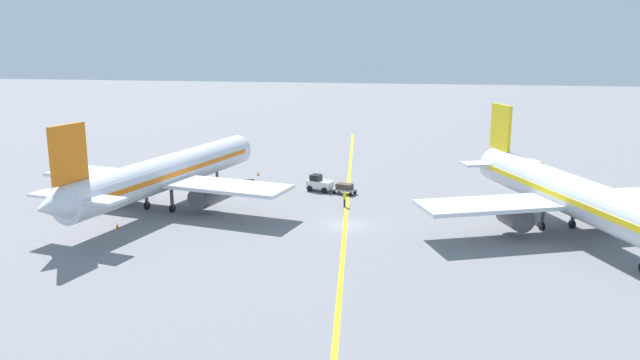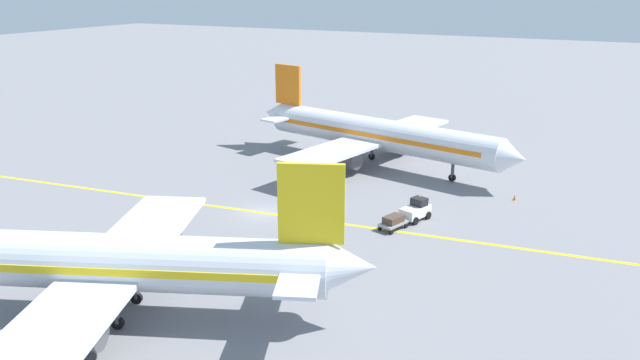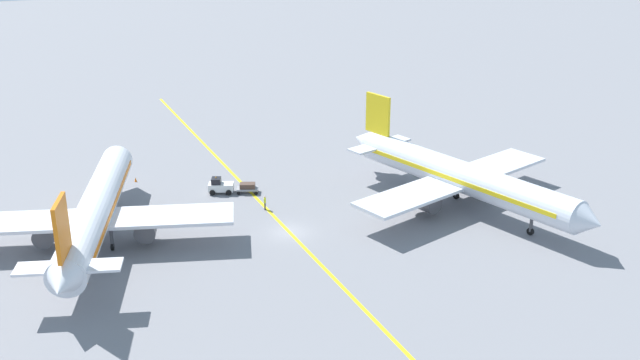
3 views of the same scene
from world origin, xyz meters
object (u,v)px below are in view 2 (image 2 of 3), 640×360
object	(u,v)px
airplane_at_gate	(99,263)
ground_crew_worker	(332,212)
baggage_cart_trailing	(393,221)
airplane_adjacent_stand	(376,134)
traffic_cone_near_nose	(319,151)
traffic_cone_mid_apron	(515,197)
baggage_tug_white	(416,210)

from	to	relation	value
airplane_at_gate	ground_crew_worker	world-z (taller)	airplane_at_gate
airplane_at_gate	baggage_cart_trailing	bearing A→B (deg)	-27.29
airplane_adjacent_stand	traffic_cone_near_nose	size ratio (longest dim) A/B	64.21
baggage_cart_trailing	traffic_cone_near_nose	world-z (taller)	baggage_cart_trailing
ground_crew_worker	traffic_cone_mid_apron	world-z (taller)	ground_crew_worker
traffic_cone_mid_apron	baggage_tug_white	bearing A→B (deg)	143.51
airplane_at_gate	traffic_cone_mid_apron	world-z (taller)	airplane_at_gate
baggage_tug_white	traffic_cone_near_nose	size ratio (longest dim) A/B	6.02
traffic_cone_mid_apron	baggage_cart_trailing	bearing A→B (deg)	147.69
traffic_cone_near_nose	baggage_tug_white	bearing A→B (deg)	-131.51
airplane_at_gate	baggage_tug_white	distance (m)	28.49
airplane_at_gate	ground_crew_worker	bearing A→B (deg)	-15.43
airplane_adjacent_stand	airplane_at_gate	bearing A→B (deg)	176.47
airplane_at_gate	airplane_adjacent_stand	distance (m)	40.17
baggage_tug_white	traffic_cone_near_nose	world-z (taller)	baggage_tug_white
traffic_cone_mid_apron	airplane_at_gate	bearing A→B (deg)	150.84
baggage_cart_trailing	ground_crew_worker	distance (m)	5.63
airplane_at_gate	traffic_cone_near_nose	xyz separation A→B (m)	(41.64, 5.80, -3.43)
baggage_tug_white	baggage_cart_trailing	bearing A→B (deg)	162.82
ground_crew_worker	airplane_at_gate	bearing A→B (deg)	164.57
baggage_cart_trailing	ground_crew_worker	xyz separation A→B (m)	(-0.79, 5.57, 0.15)
baggage_cart_trailing	ground_crew_worker	bearing A→B (deg)	98.06
airplane_adjacent_stand	baggage_cart_trailing	world-z (taller)	airplane_adjacent_stand
baggage_tug_white	airplane_at_gate	bearing A→B (deg)	153.88
traffic_cone_mid_apron	ground_crew_worker	bearing A→B (deg)	134.71
baggage_tug_white	baggage_cart_trailing	world-z (taller)	baggage_tug_white
ground_crew_worker	airplane_adjacent_stand	bearing A→B (deg)	10.56
traffic_cone_near_nose	traffic_cone_mid_apron	distance (m)	26.17
traffic_cone_mid_apron	airplane_adjacent_stand	bearing A→B (deg)	73.14
baggage_tug_white	ground_crew_worker	size ratio (longest dim) A/B	1.97
airplane_at_gate	baggage_cart_trailing	size ratio (longest dim) A/B	11.74
traffic_cone_near_nose	airplane_adjacent_stand	bearing A→B (deg)	-100.61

